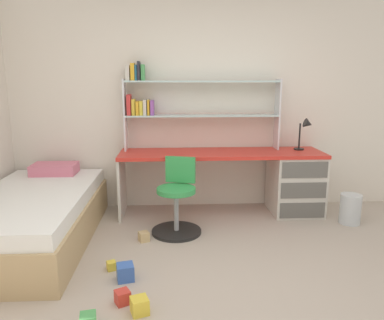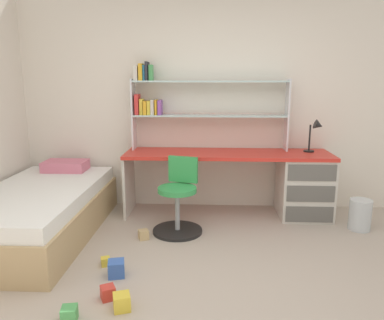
{
  "view_description": "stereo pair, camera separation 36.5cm",
  "coord_description": "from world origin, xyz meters",
  "px_view_note": "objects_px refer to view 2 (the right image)",
  "views": [
    {
      "loc": [
        -0.37,
        -2.35,
        1.56
      ],
      "look_at": [
        -0.18,
        1.21,
        0.8
      ],
      "focal_mm": 34.85,
      "sensor_mm": 36.0,
      "label": 1
    },
    {
      "loc": [
        -0.01,
        -2.35,
        1.56
      ],
      "look_at": [
        -0.18,
        1.21,
        0.8
      ],
      "focal_mm": 34.85,
      "sensor_mm": 36.0,
      "label": 2
    }
  ],
  "objects_px": {
    "desk_lamp": "(316,131)",
    "toy_block_yellow_0": "(122,302)",
    "bed_platform": "(39,212)",
    "toy_block_red_1": "(108,293)",
    "bookshelf_hutch": "(186,100)",
    "toy_block_green_2": "(69,314)",
    "toy_block_yellow_5": "(106,262)",
    "toy_block_natural_4": "(144,235)",
    "swivel_chair": "(178,203)",
    "desk": "(283,180)",
    "waste_bin": "(360,215)",
    "toy_block_blue_3": "(116,269)"
  },
  "relations": [
    {
      "from": "desk_lamp",
      "to": "toy_block_yellow_0",
      "type": "height_order",
      "value": "desk_lamp"
    },
    {
      "from": "bed_platform",
      "to": "toy_block_red_1",
      "type": "distance_m",
      "value": 1.51
    },
    {
      "from": "bookshelf_hutch",
      "to": "toy_block_red_1",
      "type": "relative_size",
      "value": 18.82
    },
    {
      "from": "toy_block_green_2",
      "to": "toy_block_yellow_5",
      "type": "distance_m",
      "value": 0.76
    },
    {
      "from": "desk_lamp",
      "to": "toy_block_natural_4",
      "type": "distance_m",
      "value": 2.26
    },
    {
      "from": "bed_platform",
      "to": "swivel_chair",
      "type": "bearing_deg",
      "value": 6.84
    },
    {
      "from": "desk",
      "to": "desk_lamp",
      "type": "relative_size",
      "value": 6.18
    },
    {
      "from": "desk_lamp",
      "to": "toy_block_red_1",
      "type": "height_order",
      "value": "desk_lamp"
    },
    {
      "from": "bookshelf_hutch",
      "to": "toy_block_yellow_0",
      "type": "relative_size",
      "value": 16.09
    },
    {
      "from": "desk",
      "to": "toy_block_yellow_5",
      "type": "xyz_separation_m",
      "value": [
        -1.75,
        -1.32,
        -0.39
      ]
    },
    {
      "from": "bookshelf_hutch",
      "to": "toy_block_green_2",
      "type": "relative_size",
      "value": 18.14
    },
    {
      "from": "waste_bin",
      "to": "toy_block_natural_4",
      "type": "height_order",
      "value": "waste_bin"
    },
    {
      "from": "bookshelf_hutch",
      "to": "toy_block_green_2",
      "type": "distance_m",
      "value": 2.69
    },
    {
      "from": "desk",
      "to": "desk_lamp",
      "type": "distance_m",
      "value": 0.68
    },
    {
      "from": "bed_platform",
      "to": "toy_block_yellow_0",
      "type": "bearing_deg",
      "value": -47.34
    },
    {
      "from": "bed_platform",
      "to": "toy_block_green_2",
      "type": "bearing_deg",
      "value": -59.23
    },
    {
      "from": "desk",
      "to": "swivel_chair",
      "type": "xyz_separation_m",
      "value": [
        -1.18,
        -0.54,
        -0.12
      ]
    },
    {
      "from": "bookshelf_hutch",
      "to": "swivel_chair",
      "type": "distance_m",
      "value": 1.27
    },
    {
      "from": "desk",
      "to": "bed_platform",
      "type": "relative_size",
      "value": 1.15
    },
    {
      "from": "swivel_chair",
      "to": "toy_block_yellow_0",
      "type": "xyz_separation_m",
      "value": [
        -0.28,
        -1.4,
        -0.25
      ]
    },
    {
      "from": "desk_lamp",
      "to": "swivel_chair",
      "type": "bearing_deg",
      "value": -158.74
    },
    {
      "from": "toy_block_yellow_0",
      "to": "toy_block_natural_4",
      "type": "distance_m",
      "value": 1.18
    },
    {
      "from": "bookshelf_hutch",
      "to": "bed_platform",
      "type": "height_order",
      "value": "bookshelf_hutch"
    },
    {
      "from": "toy_block_red_1",
      "to": "waste_bin",
      "type": "bearing_deg",
      "value": 31.2
    },
    {
      "from": "bookshelf_hutch",
      "to": "toy_block_natural_4",
      "type": "height_order",
      "value": "bookshelf_hutch"
    },
    {
      "from": "desk",
      "to": "toy_block_blue_3",
      "type": "distance_m",
      "value": 2.23
    },
    {
      "from": "swivel_chair",
      "to": "toy_block_yellow_5",
      "type": "bearing_deg",
      "value": -125.86
    },
    {
      "from": "toy_block_natural_4",
      "to": "desk_lamp",
      "type": "bearing_deg",
      "value": 23.62
    },
    {
      "from": "waste_bin",
      "to": "toy_block_green_2",
      "type": "distance_m",
      "value": 3.04
    },
    {
      "from": "bookshelf_hutch",
      "to": "swivel_chair",
      "type": "relative_size",
      "value": 2.36
    },
    {
      "from": "waste_bin",
      "to": "toy_block_yellow_0",
      "type": "distance_m",
      "value": 2.69
    },
    {
      "from": "toy_block_blue_3",
      "to": "toy_block_red_1",
      "type": "bearing_deg",
      "value": -86.69
    },
    {
      "from": "bed_platform",
      "to": "toy_block_yellow_0",
      "type": "relative_size",
      "value": 18.1
    },
    {
      "from": "waste_bin",
      "to": "toy_block_blue_3",
      "type": "xyz_separation_m",
      "value": [
        -2.36,
        -1.09,
        -0.1
      ]
    },
    {
      "from": "swivel_chair",
      "to": "bed_platform",
      "type": "distance_m",
      "value": 1.42
    },
    {
      "from": "bookshelf_hutch",
      "to": "toy_block_green_2",
      "type": "height_order",
      "value": "bookshelf_hutch"
    },
    {
      "from": "desk_lamp",
      "to": "swivel_chair",
      "type": "height_order",
      "value": "desk_lamp"
    },
    {
      "from": "bed_platform",
      "to": "toy_block_yellow_5",
      "type": "bearing_deg",
      "value": -35.91
    },
    {
      "from": "bed_platform",
      "to": "toy_block_green_2",
      "type": "height_order",
      "value": "bed_platform"
    },
    {
      "from": "bed_platform",
      "to": "toy_block_green_2",
      "type": "distance_m",
      "value": 1.61
    },
    {
      "from": "toy_block_yellow_5",
      "to": "bookshelf_hutch",
      "type": "bearing_deg",
      "value": 68.21
    },
    {
      "from": "swivel_chair",
      "to": "desk",
      "type": "bearing_deg",
      "value": 24.61
    },
    {
      "from": "desk",
      "to": "bed_platform",
      "type": "distance_m",
      "value": 2.7
    },
    {
      "from": "bookshelf_hutch",
      "to": "toy_block_yellow_5",
      "type": "distance_m",
      "value": 2.09
    },
    {
      "from": "bed_platform",
      "to": "toy_block_red_1",
      "type": "bearing_deg",
      "value": -47.82
    },
    {
      "from": "swivel_chair",
      "to": "bed_platform",
      "type": "relative_size",
      "value": 0.38
    },
    {
      "from": "toy_block_blue_3",
      "to": "toy_block_yellow_0",
      "type": "bearing_deg",
      "value": -71.51
    },
    {
      "from": "swivel_chair",
      "to": "toy_block_red_1",
      "type": "bearing_deg",
      "value": -107.79
    },
    {
      "from": "desk",
      "to": "toy_block_blue_3",
      "type": "xyz_separation_m",
      "value": [
        -1.61,
        -1.49,
        -0.36
      ]
    },
    {
      "from": "toy_block_green_2",
      "to": "toy_block_blue_3",
      "type": "distance_m",
      "value": 0.62
    }
  ]
}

